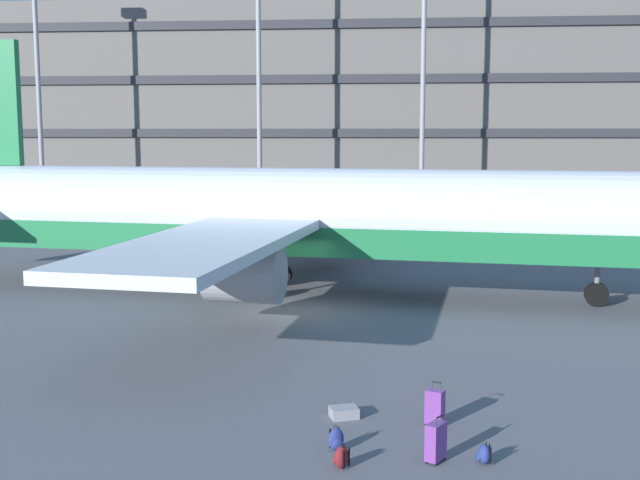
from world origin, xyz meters
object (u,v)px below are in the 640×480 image
Objects in this scene: suitcase_red at (344,412)px; backpack_large at (336,440)px; suitcase_laid_flat at (436,441)px; suitcase_purple at (435,407)px; backpack_teal at (341,457)px; backpack_small at (484,454)px; airliner at (290,216)px.

backpack_large is (-0.04, -1.97, 0.11)m from suitcase_red.
suitcase_laid_flat is at bearing -50.01° from suitcase_red.
suitcase_purple is 2.04m from suitcase_laid_flat.
suitcase_laid_flat is (-0.09, -2.04, -0.01)m from suitcase_purple.
backpack_teal is at bearing -127.82° from suitcase_purple.
suitcase_laid_flat is 2.13× the size of backpack_small.
suitcase_purple is at bearing 52.18° from backpack_teal.
backpack_large is at bearing 169.05° from suitcase_laid_flat.
backpack_large is at bearing -141.89° from suitcase_purple.
suitcase_red is at bearing 171.20° from suitcase_purple.
backpack_large is 1.06× the size of backpack_teal.
airliner is at bearing 100.49° from backpack_large.
suitcase_purple reaches higher than backpack_large.
airliner reaches higher than backpack_large.
backpack_teal is (0.11, -2.83, 0.09)m from suitcase_red.
suitcase_purple is at bearing -8.80° from suitcase_red.
backpack_small is 2.85m from backpack_teal.
airliner reaches higher than backpack_small.
backpack_small is at bearing -67.15° from suitcase_purple.
suitcase_laid_flat is at bearing 14.19° from backpack_teal.
airliner is 15.94m from suitcase_purple.
backpack_teal reaches higher than backpack_small.
suitcase_purple is 1.98× the size of backpack_teal.
backpack_small reaches higher than suitcase_red.
airliner is at bearing 109.61° from backpack_small.
suitcase_red is 1.97m from backpack_large.
suitcase_red is 2.83m from backpack_teal.
backpack_large is at bearing 100.10° from backpack_teal.
suitcase_laid_flat reaches higher than backpack_small.
suitcase_red is 1.64× the size of backpack_small.
suitcase_red is at bearing 88.88° from backpack_large.
backpack_large is 2.99m from backpack_small.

